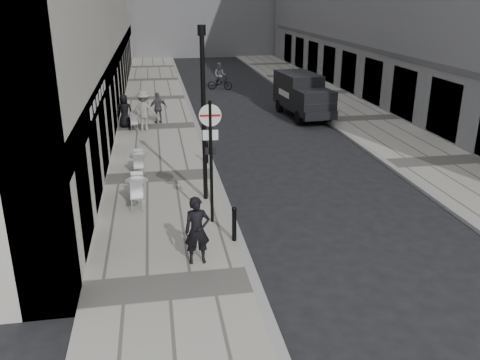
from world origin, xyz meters
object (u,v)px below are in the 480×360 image
object	(u,v)px
sign_post	(211,146)
cyclist	(220,79)
lamppost	(204,107)
panel_van	(302,93)
walking_man	(197,231)

from	to	relation	value
sign_post	cyclist	size ratio (longest dim) A/B	1.90
sign_post	lamppost	xyz separation A→B (m)	(0.00, 1.84, 0.74)
sign_post	panel_van	world-z (taller)	sign_post
sign_post	lamppost	size ratio (longest dim) A/B	0.66
walking_man	sign_post	world-z (taller)	sign_post
sign_post	walking_man	bearing A→B (deg)	-100.67
lamppost	panel_van	xyz separation A→B (m)	(6.59, 11.46, -1.87)
sign_post	panel_van	xyz separation A→B (m)	(6.59, 13.29, -1.13)
lamppost	panel_van	size ratio (longest dim) A/B	1.08
lamppost	panel_van	distance (m)	13.35
sign_post	panel_van	distance (m)	14.88
lamppost	cyclist	world-z (taller)	lamppost
sign_post	cyclist	xyz separation A→B (m)	(3.20, 22.40, -1.70)
lamppost	panel_van	bearing A→B (deg)	60.11
lamppost	walking_man	bearing A→B (deg)	-98.67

